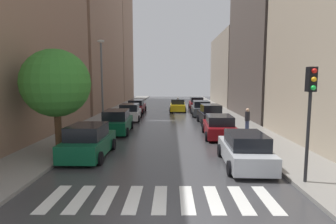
% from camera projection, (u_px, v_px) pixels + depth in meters
% --- Properties ---
extents(ground_plane, '(28.00, 72.00, 0.04)m').
position_uv_depth(ground_plane, '(168.00, 115.00, 30.93)').
color(ground_plane, '#3A3A3D').
extents(sidewalk_left, '(3.00, 72.00, 0.15)m').
position_uv_depth(sidewalk_left, '(112.00, 114.00, 30.99)').
color(sidewalk_left, gray).
rests_on(sidewalk_left, ground).
extents(sidewalk_right, '(3.00, 72.00, 0.15)m').
position_uv_depth(sidewalk_right, '(224.00, 114.00, 30.85)').
color(sidewalk_right, gray).
rests_on(sidewalk_right, ground).
extents(crosswalk_stripes, '(7.65, 2.20, 0.01)m').
position_uv_depth(crosswalk_stripes, '(160.00, 199.00, 8.98)').
color(crosswalk_stripes, silver).
rests_on(crosswalk_stripes, ground).
extents(building_left_mid, '(6.00, 19.14, 18.02)m').
position_uv_depth(building_left_mid, '(90.00, 44.00, 37.32)').
color(building_left_mid, '#8C6B56').
rests_on(building_left_mid, ground).
extents(building_left_far, '(6.00, 12.21, 25.86)m').
position_uv_depth(building_left_far, '(114.00, 35.00, 52.80)').
color(building_left_far, '#8C6B56').
rests_on(building_left_far, ground).
extents(building_right_mid, '(6.00, 13.32, 16.03)m').
position_uv_depth(building_right_mid, '(271.00, 42.00, 28.47)').
color(building_right_mid, '#564C47').
rests_on(building_right_mid, ground).
extents(building_right_far, '(6.00, 15.90, 11.24)m').
position_uv_depth(building_right_far, '(236.00, 70.00, 43.66)').
color(building_right_far, '#9E9384').
rests_on(building_right_far, ground).
extents(parked_car_left_nearest, '(2.14, 4.26, 1.72)m').
position_uv_depth(parked_car_left_nearest, '(89.00, 142.00, 13.89)').
color(parked_car_left_nearest, '#0C4C2D').
rests_on(parked_car_left_nearest, ground).
extents(parked_car_left_second, '(2.24, 4.79, 1.75)m').
position_uv_depth(parked_car_left_second, '(117.00, 122.00, 20.44)').
color(parked_car_left_second, '#0C4C2D').
rests_on(parked_car_left_second, ground).
extents(parked_car_left_third, '(2.29, 4.76, 1.64)m').
position_uv_depth(parked_car_left_third, '(130.00, 112.00, 27.08)').
color(parked_car_left_third, silver).
rests_on(parked_car_left_third, ground).
extents(parked_car_left_fourth, '(2.11, 4.63, 1.60)m').
position_uv_depth(parked_car_left_fourth, '(137.00, 106.00, 33.37)').
color(parked_car_left_fourth, maroon).
rests_on(parked_car_left_fourth, ground).
extents(parked_car_right_nearest, '(2.18, 4.43, 1.57)m').
position_uv_depth(parked_car_right_nearest, '(245.00, 150.00, 12.45)').
color(parked_car_right_nearest, '#B2B7BF').
rests_on(parked_car_right_nearest, ground).
extents(parked_car_right_second, '(2.31, 4.60, 1.54)m').
position_uv_depth(parked_car_right_second, '(219.00, 127.00, 18.88)').
color(parked_car_right_second, maroon).
rests_on(parked_car_right_second, ground).
extents(parked_car_right_third, '(2.16, 4.23, 1.80)m').
position_uv_depth(parked_car_right_third, '(210.00, 115.00, 24.53)').
color(parked_car_right_third, black).
rests_on(parked_car_right_third, ground).
extents(parked_car_right_fourth, '(2.21, 4.74, 1.69)m').
position_uv_depth(parked_car_right_fourth, '(201.00, 109.00, 30.38)').
color(parked_car_right_fourth, '#474C51').
rests_on(parked_car_right_fourth, ground).
extents(parked_car_right_fifth, '(2.08, 4.61, 1.71)m').
position_uv_depth(parked_car_right_fifth, '(196.00, 103.00, 37.13)').
color(parked_car_right_fifth, maroon).
rests_on(parked_car_right_fifth, ground).
extents(taxi_midroad, '(2.17, 4.70, 1.81)m').
position_uv_depth(taxi_midroad, '(178.00, 105.00, 34.71)').
color(taxi_midroad, yellow).
rests_on(taxi_midroad, ground).
extents(pedestrian_foreground, '(0.36, 0.36, 1.78)m').
position_uv_depth(pedestrian_foreground, '(247.00, 120.00, 19.85)').
color(pedestrian_foreground, navy).
rests_on(pedestrian_foreground, sidewalk_right).
extents(street_tree_left, '(3.64, 3.64, 5.49)m').
position_uv_depth(street_tree_left, '(56.00, 83.00, 14.38)').
color(street_tree_left, '#513823').
rests_on(street_tree_left, sidewalk_left).
extents(traffic_light_right_corner, '(0.30, 0.42, 4.30)m').
position_uv_depth(traffic_light_right_corner, '(310.00, 99.00, 9.76)').
color(traffic_light_right_corner, black).
rests_on(traffic_light_right_corner, sidewalk_right).
extents(lamp_post_left, '(0.60, 0.28, 7.22)m').
position_uv_depth(lamp_post_left, '(102.00, 77.00, 22.85)').
color(lamp_post_left, '#595B60').
rests_on(lamp_post_left, sidewalk_left).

